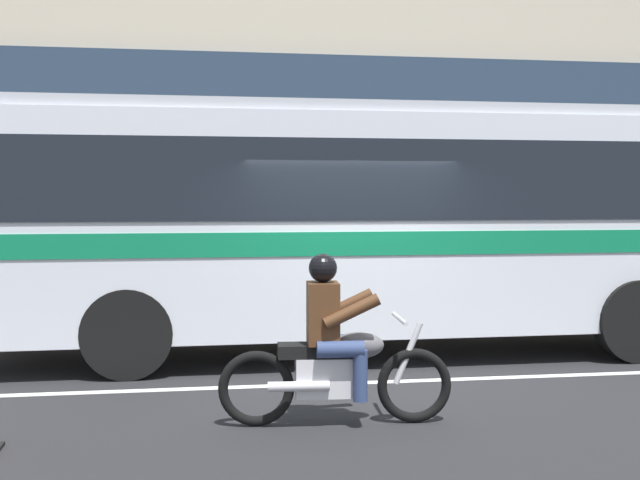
% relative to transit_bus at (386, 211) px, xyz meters
% --- Properties ---
extents(ground_plane, '(60.00, 60.00, 0.00)m').
position_rel_transit_bus_xyz_m(ground_plane, '(-0.70, -1.19, -1.88)').
color(ground_plane, black).
extents(sidewalk_curb, '(28.00, 3.80, 0.15)m').
position_rel_transit_bus_xyz_m(sidewalk_curb, '(-0.70, 3.91, -1.81)').
color(sidewalk_curb, '#A39E93').
rests_on(sidewalk_curb, ground_plane).
extents(lane_center_stripe, '(26.60, 0.14, 0.01)m').
position_rel_transit_bus_xyz_m(lane_center_stripe, '(-0.70, -1.79, -1.88)').
color(lane_center_stripe, silver).
rests_on(lane_center_stripe, ground_plane).
extents(office_building_facade, '(28.00, 0.89, 12.12)m').
position_rel_transit_bus_xyz_m(office_building_facade, '(-0.70, 6.20, 4.19)').
color(office_building_facade, '#B2A893').
rests_on(office_building_facade, ground_plane).
extents(transit_bus, '(10.70, 2.70, 3.22)m').
position_rel_transit_bus_xyz_m(transit_bus, '(0.00, 0.00, 0.00)').
color(transit_bus, silver).
rests_on(transit_bus, ground_plane).
extents(motorcycle_with_rider, '(2.14, 0.64, 1.56)m').
position_rel_transit_bus_xyz_m(motorcycle_with_rider, '(-1.29, -3.37, -1.23)').
color(motorcycle_with_rider, black).
rests_on(motorcycle_with_rider, ground_plane).
extents(fire_hydrant, '(0.22, 0.30, 0.75)m').
position_rel_transit_bus_xyz_m(fire_hydrant, '(-0.48, 2.84, -1.36)').
color(fire_hydrant, '#4C8C3F').
rests_on(fire_hydrant, sidewalk_curb).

